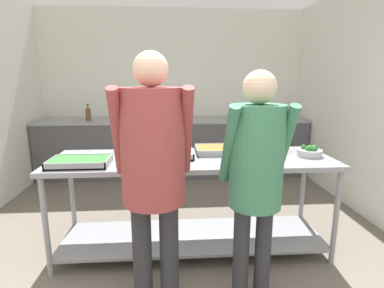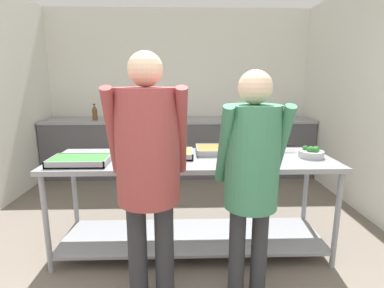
% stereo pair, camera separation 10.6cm
% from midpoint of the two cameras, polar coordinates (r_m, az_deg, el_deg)
% --- Properties ---
extents(wall_rear, '(4.38, 0.06, 2.65)m').
position_cam_midpoint_polar(wall_rear, '(5.13, -4.23, 9.86)').
color(wall_rear, silver).
rests_on(wall_rear, ground_plane).
extents(wall_right, '(0.06, 4.20, 2.65)m').
position_cam_midpoint_polar(wall_right, '(3.76, 31.07, 7.28)').
color(wall_right, silver).
rests_on(wall_right, ground_plane).
extents(back_counter, '(4.22, 0.65, 0.91)m').
position_cam_midpoint_polar(back_counter, '(4.87, -4.09, -0.57)').
color(back_counter, '#4C4C51').
rests_on(back_counter, ground_plane).
extents(serving_counter, '(2.42, 0.74, 0.87)m').
position_cam_midpoint_polar(serving_counter, '(2.68, -0.99, -8.41)').
color(serving_counter, gray).
rests_on(serving_counter, ground_plane).
extents(serving_tray_greens, '(0.46, 0.30, 0.05)m').
position_cam_midpoint_polar(serving_tray_greens, '(2.55, -21.68, -3.20)').
color(serving_tray_greens, gray).
rests_on(serving_tray_greens, serving_counter).
extents(plate_stack, '(0.23, 0.23, 0.04)m').
position_cam_midpoint_polar(plate_stack, '(2.81, -12.06, -1.37)').
color(plate_stack, white).
rests_on(plate_stack, serving_counter).
extents(serving_tray_roast, '(0.39, 0.30, 0.05)m').
position_cam_midpoint_polar(serving_tray_roast, '(2.63, -5.14, -1.93)').
color(serving_tray_roast, gray).
rests_on(serving_tray_roast, serving_counter).
extents(serving_tray_vegetables, '(0.40, 0.33, 0.05)m').
position_cam_midpoint_polar(serving_tray_vegetables, '(2.78, 3.74, -1.14)').
color(serving_tray_vegetables, gray).
rests_on(serving_tray_vegetables, serving_counter).
extents(sauce_pan, '(0.42, 0.28, 0.07)m').
position_cam_midpoint_polar(sauce_pan, '(2.89, 12.49, -0.57)').
color(sauce_pan, gray).
rests_on(sauce_pan, serving_counter).
extents(broccoli_bowl, '(0.21, 0.21, 0.10)m').
position_cam_midpoint_polar(broccoli_bowl, '(2.82, 20.53, -1.39)').
color(broccoli_bowl, '#B2B2B7').
rests_on(broccoli_bowl, serving_counter).
extents(guest_serving_left, '(0.50, 0.40, 1.70)m').
position_cam_midpoint_polar(guest_serving_left, '(1.88, -9.01, -3.16)').
color(guest_serving_left, '#2D2D33').
rests_on(guest_serving_left, ground_plane).
extents(guest_serving_right, '(0.45, 0.34, 1.60)m').
position_cam_midpoint_polar(guest_serving_right, '(1.97, 10.58, -4.33)').
color(guest_serving_right, '#2D2D33').
rests_on(guest_serving_right, ground_plane).
extents(water_bottle, '(0.08, 0.08, 0.25)m').
position_cam_midpoint_polar(water_bottle, '(4.89, -19.77, 5.54)').
color(water_bottle, brown).
rests_on(water_bottle, back_counter).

